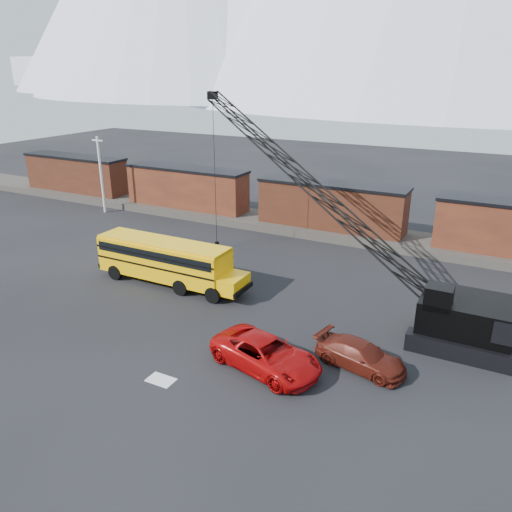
{
  "coord_description": "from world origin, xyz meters",
  "views": [
    {
      "loc": [
        14.41,
        -20.4,
        14.52
      ],
      "look_at": [
        0.27,
        6.63,
        3.0
      ],
      "focal_mm": 35.0,
      "sensor_mm": 36.0,
      "label": 1
    }
  ],
  "objects_px": {
    "maroon_suv": "(361,355)",
    "crawler_crane": "(307,182)",
    "red_pickup": "(266,354)",
    "school_bus": "(168,260)"
  },
  "relations": [
    {
      "from": "maroon_suv",
      "to": "crawler_crane",
      "type": "height_order",
      "value": "crawler_crane"
    },
    {
      "from": "crawler_crane",
      "to": "red_pickup",
      "type": "bearing_deg",
      "value": -77.58
    },
    {
      "from": "red_pickup",
      "to": "maroon_suv",
      "type": "distance_m",
      "value": 4.87
    },
    {
      "from": "red_pickup",
      "to": "maroon_suv",
      "type": "bearing_deg",
      "value": -46.66
    },
    {
      "from": "school_bus",
      "to": "red_pickup",
      "type": "height_order",
      "value": "school_bus"
    },
    {
      "from": "school_bus",
      "to": "maroon_suv",
      "type": "bearing_deg",
      "value": -14.98
    },
    {
      "from": "maroon_suv",
      "to": "school_bus",
      "type": "bearing_deg",
      "value": 87.1
    },
    {
      "from": "school_bus",
      "to": "red_pickup",
      "type": "bearing_deg",
      "value": -30.32
    },
    {
      "from": "school_bus",
      "to": "red_pickup",
      "type": "distance_m",
      "value": 12.77
    },
    {
      "from": "school_bus",
      "to": "crawler_crane",
      "type": "height_order",
      "value": "crawler_crane"
    }
  ]
}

